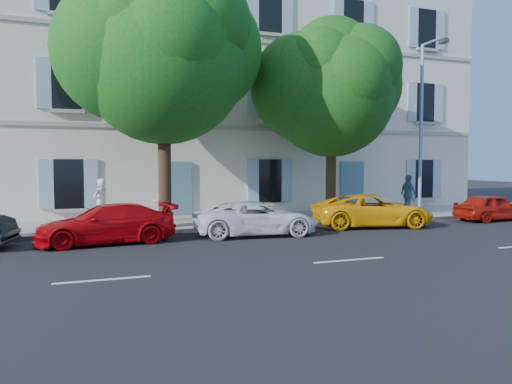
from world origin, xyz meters
name	(u,v)px	position (x,y,z in m)	size (l,w,h in m)	color
ground	(285,238)	(0.00, 0.00, 0.00)	(90.00, 90.00, 0.00)	black
sidewalk	(241,221)	(0.00, 4.45, 0.07)	(36.00, 4.50, 0.15)	#A09E96
kerb	(260,227)	(0.00, 2.28, 0.08)	(36.00, 0.16, 0.16)	#9E998E
building	(204,93)	(0.00, 10.20, 6.00)	(28.00, 7.00, 12.00)	beige
car_red_coupe	(106,224)	(-5.58, 0.86, 0.60)	(1.69, 4.17, 1.21)	#BA050B
car_white_coupe	(256,218)	(-0.69, 0.86, 0.59)	(1.95, 4.24, 1.18)	white
car_yellow_supercar	(373,211)	(4.26, 1.33, 0.63)	(2.09, 4.53, 1.26)	#FFAE0A
car_red_hatchback	(491,207)	(10.09, 1.25, 0.57)	(1.34, 3.34, 1.14)	#AA150A
tree_left	(163,61)	(-3.41, 2.91, 6.04)	(5.90, 5.90, 9.15)	#3A2819
tree_right	(332,95)	(3.66, 3.52, 5.28)	(5.19, 5.19, 7.99)	#3A2819
street_lamp	(423,119)	(7.59, 2.61, 4.32)	(0.26, 1.57, 7.36)	#7293BF
pedestrian_a	(101,202)	(-5.52, 4.22, 1.02)	(0.63, 0.41, 1.73)	white
pedestrian_b	(162,203)	(-3.41, 3.52, 0.99)	(0.81, 0.63, 1.67)	tan
pedestrian_c	(408,194)	(7.70, 3.65, 1.04)	(1.05, 0.44, 1.79)	slate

